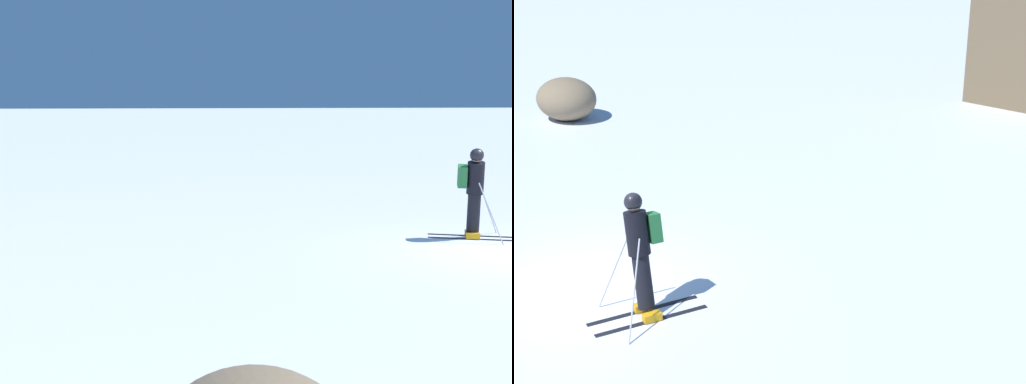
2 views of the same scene
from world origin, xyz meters
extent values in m
plane|color=white|center=(0.00, 0.00, 0.00)|extent=(300.00, 300.00, 0.00)
cube|color=black|center=(1.26, 0.06, 0.01)|extent=(0.68, 1.72, 0.01)
cube|color=black|center=(1.60, -0.06, 0.01)|extent=(0.68, 1.72, 0.01)
cube|color=orange|center=(1.26, 0.06, 0.07)|extent=(0.22, 0.31, 0.12)
cube|color=orange|center=(1.60, -0.06, 0.07)|extent=(0.22, 0.31, 0.12)
cylinder|color=black|center=(1.34, 0.03, 0.54)|extent=(0.47, 0.38, 0.88)
cylinder|color=black|center=(1.21, 0.08, 1.28)|extent=(0.54, 0.47, 0.71)
sphere|color=tan|center=(1.13, 0.11, 1.72)|extent=(0.34, 0.32, 0.28)
sphere|color=black|center=(1.12, 0.11, 1.75)|extent=(0.39, 0.36, 0.32)
cube|color=#236633|center=(1.29, 0.33, 1.31)|extent=(0.40, 0.29, 0.48)
cylinder|color=#B7B7BC|center=(0.82, -0.10, 0.60)|extent=(0.37, 0.44, 1.22)
cylinder|color=#B7B7BC|center=(1.62, -0.38, 0.65)|extent=(0.48, 0.72, 1.30)
ellipsoid|color=#7A664C|center=(-8.10, 5.70, 0.56)|extent=(1.72, 1.46, 1.12)
camera|label=1|loc=(-12.51, 6.24, 2.95)|focal=50.00mm
camera|label=2|loc=(10.26, -7.44, 6.46)|focal=60.00mm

